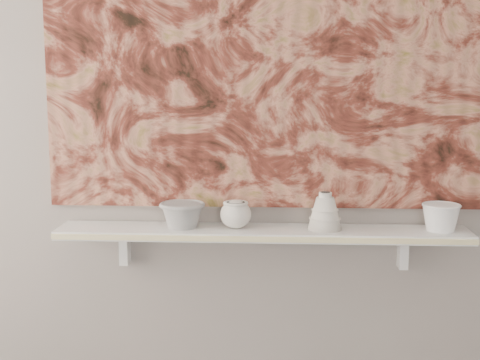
# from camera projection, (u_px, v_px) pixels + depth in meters

# --- Properties ---
(wall_back) EXTENTS (3.60, 0.00, 3.60)m
(wall_back) POSITION_uv_depth(u_px,v_px,m) (263.00, 103.00, 2.30)
(wall_back) COLOR gray
(wall_back) RESTS_ON floor
(shelf) EXTENTS (1.40, 0.18, 0.03)m
(shelf) POSITION_uv_depth(u_px,v_px,m) (262.00, 233.00, 2.28)
(shelf) COLOR silver
(shelf) RESTS_ON wall_back
(shelf_stripe) EXTENTS (1.40, 0.01, 0.02)m
(shelf_stripe) POSITION_uv_depth(u_px,v_px,m) (261.00, 239.00, 2.18)
(shelf_stripe) COLOR beige
(shelf_stripe) RESTS_ON shelf
(bracket_left) EXTENTS (0.03, 0.06, 0.12)m
(bracket_left) POSITION_uv_depth(u_px,v_px,m) (125.00, 247.00, 2.38)
(bracket_left) COLOR silver
(bracket_left) RESTS_ON wall_back
(bracket_right) EXTENTS (0.03, 0.06, 0.12)m
(bracket_right) POSITION_uv_depth(u_px,v_px,m) (403.00, 251.00, 2.33)
(bracket_right) COLOR silver
(bracket_right) RESTS_ON wall_back
(painting) EXTENTS (1.50, 0.02, 1.10)m
(painting) POSITION_uv_depth(u_px,v_px,m) (263.00, 47.00, 2.26)
(painting) COLOR maroon
(painting) RESTS_ON wall_back
(house_motif) EXTENTS (0.09, 0.00, 0.08)m
(house_motif) POSITION_uv_depth(u_px,v_px,m) (395.00, 139.00, 2.27)
(house_motif) COLOR black
(house_motif) RESTS_ON painting
(bowl_grey) EXTENTS (0.20, 0.20, 0.09)m
(bowl_grey) POSITION_uv_depth(u_px,v_px,m) (182.00, 215.00, 2.28)
(bowl_grey) COLOR gray
(bowl_grey) RESTS_ON shelf
(cup_cream) EXTENTS (0.12, 0.12, 0.10)m
(cup_cream) POSITION_uv_depth(u_px,v_px,m) (236.00, 214.00, 2.27)
(cup_cream) COLOR beige
(cup_cream) RESTS_ON shelf
(bell_vessel) EXTENTS (0.15, 0.15, 0.13)m
(bell_vessel) POSITION_uv_depth(u_px,v_px,m) (325.00, 211.00, 2.25)
(bell_vessel) COLOR beige
(bell_vessel) RESTS_ON shelf
(bowl_white) EXTENTS (0.17, 0.17, 0.09)m
(bowl_white) POSITION_uv_depth(u_px,v_px,m) (441.00, 217.00, 2.23)
(bowl_white) COLOR white
(bowl_white) RESTS_ON shelf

